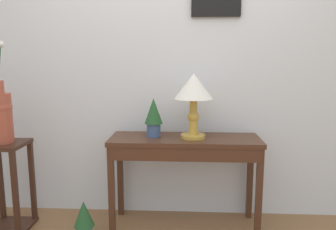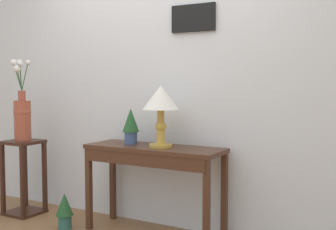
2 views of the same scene
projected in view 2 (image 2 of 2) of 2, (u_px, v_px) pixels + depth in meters
The scene contains 7 objects.
back_wall_with_art at pixel (160, 67), 3.83m from camera, with size 9.00×0.13×2.80m.
console_table at pixel (153, 160), 3.55m from camera, with size 1.17×0.40×0.74m.
table_lamp at pixel (161, 103), 3.51m from camera, with size 0.30×0.30×0.50m.
potted_plant_on_console at pixel (131, 124), 3.70m from camera, with size 0.14×0.14×0.31m.
pedestal_stand_left at pixel (24, 177), 4.17m from camera, with size 0.32×0.32×0.72m.
flower_vase_tall at pixel (22, 114), 4.12m from camera, with size 0.18×0.21×0.77m.
potted_plant_floor at pixel (65, 209), 3.74m from camera, with size 0.15×0.15×0.31m.
Camera 2 is at (1.97, -2.01, 1.25)m, focal length 46.36 mm.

